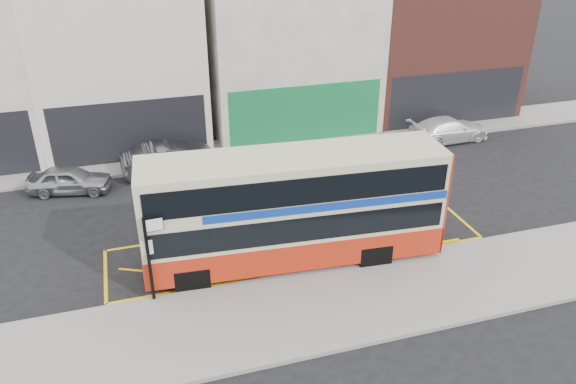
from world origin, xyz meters
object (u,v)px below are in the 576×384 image
object	(u,v)px
bus_stop_post	(150,251)
street_tree_right	(313,83)
double_decker_bus	(294,207)
car_white	(449,129)
car_grey	(170,158)
car_silver	(69,180)

from	to	relation	value
bus_stop_post	street_tree_right	bearing A→B (deg)	50.07
bus_stop_post	street_tree_right	size ratio (longest dim) A/B	0.67
double_decker_bus	car_white	size ratio (longest dim) A/B	2.34
double_decker_bus	car_white	xyz separation A→B (m)	(11.41, 8.53, -1.53)
car_grey	car_white	xyz separation A→B (m)	(14.86, -0.30, -0.08)
car_silver	car_grey	size ratio (longest dim) A/B	0.80
car_silver	street_tree_right	distance (m)	13.17
car_silver	street_tree_right	xyz separation A→B (m)	(12.53, 3.22, 2.45)
double_decker_bus	car_white	world-z (taller)	double_decker_bus
double_decker_bus	car_grey	bearing A→B (deg)	115.51
double_decker_bus	car_grey	xyz separation A→B (m)	(-3.46, 8.82, -1.45)
double_decker_bus	bus_stop_post	size ratio (longest dim) A/B	3.49
car_grey	street_tree_right	world-z (taller)	street_tree_right
double_decker_bus	car_silver	bearing A→B (deg)	138.88
bus_stop_post	car_silver	world-z (taller)	bus_stop_post
car_grey	car_white	size ratio (longest dim) A/B	0.99
car_grey	street_tree_right	size ratio (longest dim) A/B	0.99
double_decker_bus	street_tree_right	xyz separation A→B (m)	(4.57, 11.24, 0.87)
bus_stop_post	street_tree_right	distance (m)	15.58
car_white	car_silver	bearing A→B (deg)	87.72
street_tree_right	car_grey	bearing A→B (deg)	-163.23
car_silver	car_white	xyz separation A→B (m)	(19.36, 0.51, 0.04)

